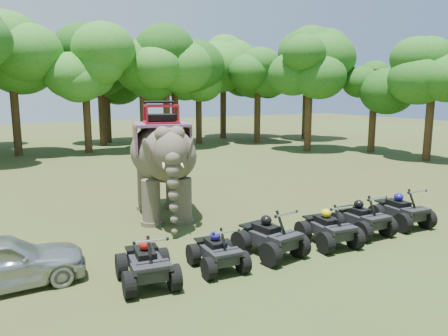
% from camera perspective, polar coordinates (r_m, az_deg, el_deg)
% --- Properties ---
extents(ground, '(110.00, 110.00, 0.00)m').
position_cam_1_polar(ground, '(14.47, 2.42, -8.16)').
color(ground, '#47381E').
rests_on(ground, ground).
extents(elephant, '(3.39, 5.32, 4.13)m').
position_cam_1_polar(elephant, '(15.83, -8.04, 1.05)').
color(elephant, '#4C4237').
rests_on(elephant, ground).
extents(parked_car, '(3.76, 1.52, 1.28)m').
position_cam_1_polar(parked_car, '(11.46, -27.22, -10.90)').
color(parked_car, '#B3B5BA').
rests_on(parked_car, ground).
extents(atv_0, '(1.53, 1.92, 1.29)m').
position_cam_1_polar(atv_0, '(10.63, -10.08, -11.48)').
color(atv_0, black).
rests_on(atv_0, ground).
extents(atv_1, '(1.28, 1.68, 1.18)m').
position_cam_1_polar(atv_1, '(11.33, -0.87, -10.25)').
color(atv_1, black).
rests_on(atv_1, ground).
extents(atv_2, '(1.58, 2.01, 1.37)m').
position_cam_1_polar(atv_2, '(12.26, 6.04, -8.24)').
color(atv_2, black).
rests_on(atv_2, ground).
extents(atv_3, '(1.49, 1.91, 1.31)m').
position_cam_1_polar(atv_3, '(13.36, 13.53, -7.05)').
color(atv_3, black).
rests_on(atv_3, ground).
extents(atv_4, '(1.36, 1.83, 1.33)m').
position_cam_1_polar(atv_4, '(14.63, 17.57, -5.70)').
color(atv_4, black).
rests_on(atv_4, ground).
extents(atv_5, '(1.50, 1.94, 1.35)m').
position_cam_1_polar(atv_5, '(15.97, 22.20, -4.64)').
color(atv_5, black).
rests_on(atv_5, ground).
extents(tree_0, '(5.46, 5.46, 7.81)m').
position_cam_1_polar(tree_0, '(33.36, -17.57, 8.57)').
color(tree_0, '#195114').
rests_on(tree_0, ground).
extents(tree_1, '(5.17, 5.17, 7.38)m').
position_cam_1_polar(tree_1, '(34.96, -10.55, 8.56)').
color(tree_1, '#195114').
rests_on(tree_1, ground).
extents(tree_2, '(5.08, 5.08, 7.26)m').
position_cam_1_polar(tree_2, '(37.74, -3.33, 8.73)').
color(tree_2, '#195114').
rests_on(tree_2, ground).
extents(tree_3, '(5.06, 5.06, 7.23)m').
position_cam_1_polar(tree_3, '(38.31, 4.42, 8.70)').
color(tree_3, '#195114').
rests_on(tree_3, ground).
extents(tree_4, '(5.61, 5.61, 8.02)m').
position_cam_1_polar(tree_4, '(33.37, 11.02, 9.03)').
color(tree_4, '#195114').
rests_on(tree_4, ground).
extents(tree_5, '(4.71, 4.71, 6.73)m').
position_cam_1_polar(tree_5, '(34.13, 18.93, 7.61)').
color(tree_5, '#195114').
rests_on(tree_5, ground).
extents(tree_6, '(4.86, 4.86, 6.94)m').
position_cam_1_polar(tree_6, '(31.22, 25.35, 7.20)').
color(tree_6, '#195114').
rests_on(tree_6, ground).
extents(tree_27, '(5.84, 5.84, 8.35)m').
position_cam_1_polar(tree_27, '(33.83, -25.75, 8.52)').
color(tree_27, '#195114').
rests_on(tree_27, ground).
extents(tree_30, '(5.06, 5.06, 7.22)m').
position_cam_1_polar(tree_30, '(43.26, 4.33, 8.86)').
color(tree_30, '#195114').
rests_on(tree_30, ground).
extents(tree_31, '(5.67, 5.67, 8.10)m').
position_cam_1_polar(tree_31, '(35.02, -7.54, 9.24)').
color(tree_31, '#195114').
rests_on(tree_31, ground).
extents(tree_32, '(6.25, 6.25, 8.93)m').
position_cam_1_polar(tree_32, '(41.82, -0.11, 10.02)').
color(tree_32, '#195114').
rests_on(tree_32, ground).
extents(tree_33, '(6.15, 6.15, 8.79)m').
position_cam_1_polar(tree_33, '(41.85, 10.66, 9.75)').
color(tree_33, '#195114').
rests_on(tree_33, ground).
extents(tree_34, '(6.16, 6.16, 8.80)m').
position_cam_1_polar(tree_34, '(36.30, -6.44, 9.84)').
color(tree_34, '#195114').
rests_on(tree_34, ground).
extents(tree_37, '(6.16, 6.16, 8.79)m').
position_cam_1_polar(tree_37, '(37.60, -15.77, 9.53)').
color(tree_37, '#195114').
rests_on(tree_37, ground).
extents(tree_38, '(5.20, 5.20, 7.43)m').
position_cam_1_polar(tree_38, '(39.57, -15.03, 8.58)').
color(tree_38, '#195114').
rests_on(tree_38, ground).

